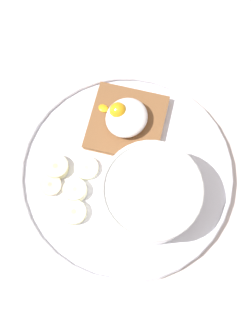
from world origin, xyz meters
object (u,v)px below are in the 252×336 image
Objects in this scene: toast_slice at (127,123)px; banana_slice_left at (50,185)px; poached_egg at (125,117)px; banana_slice_front at (75,190)px; banana_slice_back at (87,168)px; oatmeal_bowl at (150,194)px; banana_slice_inner at (56,167)px; banana_slice_right at (74,212)px.

toast_slice is 14.11cm from banana_slice_left.
poached_egg is 12.44cm from banana_slice_front.
banana_slice_back is (8.84, 0.17, -2.17)cm from poached_egg.
banana_slice_inner is at bearing -69.50° from oatmeal_bowl.
banana_slice_back is 4.30cm from banana_slice_inner.
banana_slice_right reaches higher than banana_slice_back.
toast_slice is 3.19× the size of banana_slice_right.
banana_slice_right is at bearing 38.61° from banana_slice_front.
oatmeal_bowl reaches higher than banana_slice_left.
banana_slice_left reaches higher than banana_slice_right.
oatmeal_bowl reaches higher than banana_slice_inner.
banana_slice_front is 1.13× the size of banana_slice_left.
banana_slice_inner is (4.83, -12.92, -2.60)cm from oatmeal_bowl.
banana_slice_back is at bearing 1.12° from poached_egg.
banana_slice_front is 3.54cm from banana_slice_back.
oatmeal_bowl is 10.59cm from banana_slice_front.
oatmeal_bowl is 14.07cm from banana_slice_left.
banana_slice_front is 3.56cm from banana_slice_left.
poached_egg is at bearing -80.19° from toast_slice.
poached_egg is at bearing 171.61° from banana_slice_left.
oatmeal_bowl is at bearing 139.93° from banana_slice_right.
banana_slice_inner is at bearing -154.42° from banana_slice_left.
toast_slice and banana_slice_left have the same top height.
oatmeal_bowl is 0.90× the size of toast_slice.
poached_egg is 1.55× the size of banana_slice_inner.
banana_slice_left is at bearing -8.39° from poached_egg.
toast_slice is 12.03cm from banana_slice_inner.
banana_slice_front reaches higher than banana_slice_left.
poached_egg reaches higher than banana_slice_back.
banana_slice_front reaches higher than banana_slice_back.
banana_slice_back is (-5.05, 2.22, -0.19)cm from banana_slice_left.
oatmeal_bowl is 3.32× the size of banana_slice_back.
banana_slice_right is (7.97, -6.70, -2.72)cm from oatmeal_bowl.
banana_slice_front is (12.28, 0.90, -0.05)cm from toast_slice.
banana_slice_inner reaches higher than toast_slice.
toast_slice is at bearing 163.55° from banana_slice_inner.
oatmeal_bowl is 2.88× the size of banana_slice_right.
banana_slice_inner is (-3.14, -6.21, 0.12)cm from banana_slice_right.
banana_slice_back is (2.17, -9.55, -2.88)cm from oatmeal_bowl.
oatmeal_bowl is at bearing 54.82° from toast_slice.
banana_slice_left is (13.93, -2.26, -0.12)cm from toast_slice.
poached_egg is 1.71× the size of banana_slice_right.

